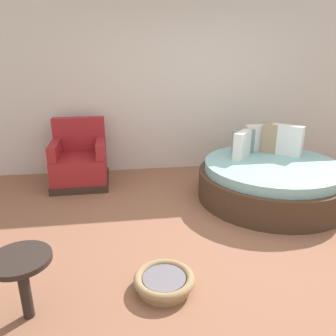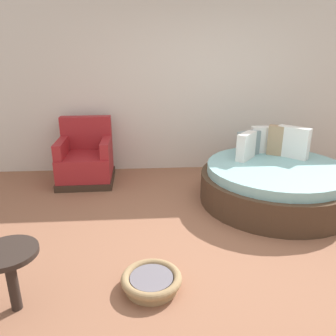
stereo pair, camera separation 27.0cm
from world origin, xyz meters
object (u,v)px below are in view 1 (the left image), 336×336
round_daybed (271,179)px  side_table (21,268)px  red_armchair (80,162)px  pet_basket (164,281)px

round_daybed → side_table: size_ratio=3.68×
side_table → round_daybed: bearing=33.2°
red_armchair → pet_basket: red_armchair is taller
red_armchair → pet_basket: 2.68m
round_daybed → red_armchair: size_ratio=2.03×
pet_basket → side_table: size_ratio=0.98×
pet_basket → side_table: bearing=-171.4°
round_daybed → side_table: bearing=-146.8°
red_armchair → pet_basket: (0.92, -2.51, -0.26)m
round_daybed → side_table: 3.21m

